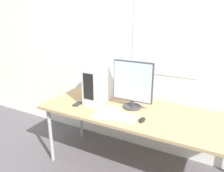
% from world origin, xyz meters
% --- Properties ---
extents(wall_back, '(8.00, 0.07, 2.70)m').
position_xyz_m(wall_back, '(-0.00, 0.88, 1.35)').
color(wall_back, silver).
rests_on(wall_back, ground_plane).
extents(desk, '(2.24, 0.75, 0.71)m').
position_xyz_m(desk, '(0.00, 0.38, 0.67)').
color(desk, tan).
rests_on(desk, ground_plane).
extents(pc_tower, '(0.17, 0.46, 0.47)m').
position_xyz_m(pc_tower, '(-0.60, 0.46, 0.95)').
color(pc_tower, silver).
rests_on(pc_tower, desk).
extents(monitor_main, '(0.43, 0.20, 0.50)m').
position_xyz_m(monitor_main, '(-0.20, 0.45, 0.97)').
color(monitor_main, '#333338').
rests_on(monitor_main, desk).
extents(keyboard, '(0.41, 0.15, 0.02)m').
position_xyz_m(keyboard, '(-0.24, 0.18, 0.72)').
color(keyboard, silver).
rests_on(keyboard, desk).
extents(mouse, '(0.05, 0.10, 0.03)m').
position_xyz_m(mouse, '(0.01, 0.21, 0.73)').
color(mouse, black).
rests_on(mouse, desk).
extents(cell_phone, '(0.08, 0.13, 0.01)m').
position_xyz_m(cell_phone, '(-0.76, 0.24, 0.72)').
color(cell_phone, '#232328').
rests_on(cell_phone, desk).
extents(paper_sheet_left, '(0.26, 0.33, 0.00)m').
position_xyz_m(paper_sheet_left, '(-0.37, 0.21, 0.71)').
color(paper_sheet_left, white).
rests_on(paper_sheet_left, desk).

